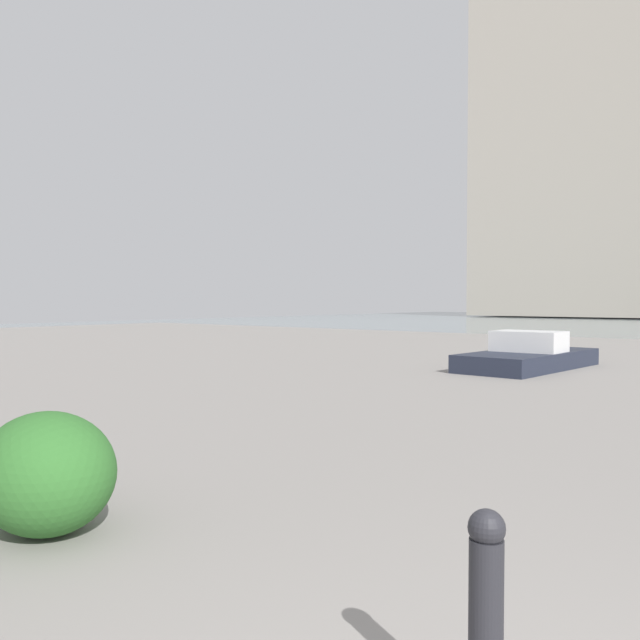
# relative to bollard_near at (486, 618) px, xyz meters

# --- Properties ---
(building_annex) EXTENTS (15.93, 11.61, 39.62)m
(building_annex) POSITION_rel_bollard_near_xyz_m (20.53, -63.08, 19.40)
(building_annex) COLOR #B2A899
(building_annex) RESTS_ON ground
(bollard_near) EXTENTS (0.13, 0.13, 0.79)m
(bollard_near) POSITION_rel_bollard_near_xyz_m (0.00, 0.00, 0.00)
(bollard_near) COLOR #232328
(bollard_near) RESTS_ON ground
(shrub_low) EXTENTS (0.66, 0.59, 0.56)m
(shrub_low) POSITION_rel_bollard_near_xyz_m (3.66, -0.15, -0.13)
(shrub_low) COLOR #477F38
(shrub_low) RESTS_ON ground
(shrub_round) EXTENTS (0.93, 0.84, 0.79)m
(shrub_round) POSITION_rel_bollard_near_xyz_m (3.04, -0.04, -0.02)
(shrub_round) COLOR #2D6628
(shrub_round) RESTS_ON ground
(boat) EXTENTS (1.85, 4.11, 0.95)m
(boat) POSITION_rel_bollard_near_xyz_m (4.50, -11.93, -0.20)
(boat) COLOR #1E2333
(boat) RESTS_ON ground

